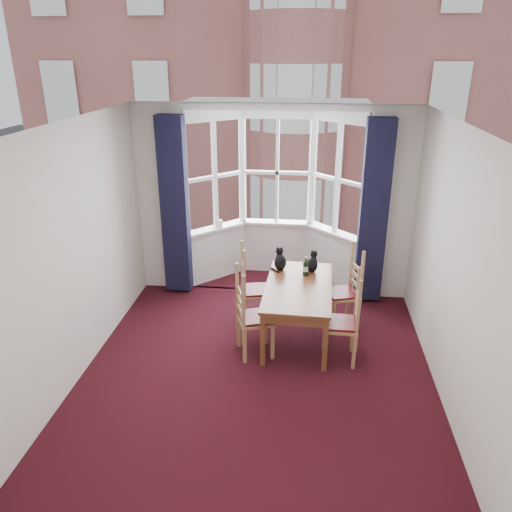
# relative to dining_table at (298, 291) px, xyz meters

# --- Properties ---
(floor) EXTENTS (4.50, 4.50, 0.00)m
(floor) POSITION_rel_dining_table_xyz_m (-0.43, -0.93, -0.64)
(floor) COLOR black
(floor) RESTS_ON ground
(ceiling) EXTENTS (4.50, 4.50, 0.00)m
(ceiling) POSITION_rel_dining_table_xyz_m (-0.43, -0.93, 2.16)
(ceiling) COLOR white
(ceiling) RESTS_ON floor
(wall_left) EXTENTS (0.00, 4.50, 4.50)m
(wall_left) POSITION_rel_dining_table_xyz_m (-2.43, -0.93, 0.76)
(wall_left) COLOR silver
(wall_left) RESTS_ON floor
(wall_right) EXTENTS (0.00, 4.50, 4.50)m
(wall_right) POSITION_rel_dining_table_xyz_m (1.57, -0.93, 0.76)
(wall_right) COLOR silver
(wall_right) RESTS_ON floor
(wall_near) EXTENTS (4.00, 0.00, 4.00)m
(wall_near) POSITION_rel_dining_table_xyz_m (-0.43, -3.18, 0.76)
(wall_near) COLOR silver
(wall_near) RESTS_ON floor
(wall_back_pier_left) EXTENTS (0.70, 0.12, 2.80)m
(wall_back_pier_left) POSITION_rel_dining_table_xyz_m (-2.08, 1.32, 0.76)
(wall_back_pier_left) COLOR silver
(wall_back_pier_left) RESTS_ON floor
(wall_back_pier_right) EXTENTS (0.70, 0.12, 2.80)m
(wall_back_pier_right) POSITION_rel_dining_table_xyz_m (1.22, 1.32, 0.76)
(wall_back_pier_right) COLOR silver
(wall_back_pier_right) RESTS_ON floor
(bay_window) EXTENTS (2.76, 0.94, 2.80)m
(bay_window) POSITION_rel_dining_table_xyz_m (-0.43, 1.83, 0.76)
(bay_window) COLOR white
(bay_window) RESTS_ON floor
(curtain_left) EXTENTS (0.38, 0.22, 2.60)m
(curtain_left) POSITION_rel_dining_table_xyz_m (-1.85, 1.14, 0.71)
(curtain_left) COLOR black
(curtain_left) RESTS_ON floor
(curtain_right) EXTENTS (0.38, 0.22, 2.60)m
(curtain_right) POSITION_rel_dining_table_xyz_m (0.99, 1.14, 0.71)
(curtain_right) COLOR black
(curtain_right) RESTS_ON floor
(dining_table) EXTENTS (0.87, 1.56, 0.72)m
(dining_table) POSITION_rel_dining_table_xyz_m (0.00, 0.00, 0.00)
(dining_table) COLOR brown
(dining_table) RESTS_ON floor
(chair_left_near) EXTENTS (0.52, 0.53, 0.92)m
(chair_left_near) POSITION_rel_dining_table_xyz_m (-0.59, -0.48, -0.17)
(chair_left_near) COLOR #A77D51
(chair_left_near) RESTS_ON floor
(chair_left_far) EXTENTS (0.48, 0.49, 0.92)m
(chair_left_far) POSITION_rel_dining_table_xyz_m (-0.65, 0.27, -0.17)
(chair_left_far) COLOR #A77D51
(chair_left_far) RESTS_ON floor
(chair_right_near) EXTENTS (0.41, 0.43, 0.92)m
(chair_right_near) POSITION_rel_dining_table_xyz_m (0.60, -0.48, -0.17)
(chair_right_near) COLOR #A77D51
(chair_right_near) RESTS_ON floor
(chair_right_far) EXTENTS (0.50, 0.52, 0.92)m
(chair_right_far) POSITION_rel_dining_table_xyz_m (0.66, 0.35, -0.17)
(chair_right_far) COLOR #A77D51
(chair_right_far) RESTS_ON floor
(cat_left) EXTENTS (0.21, 0.25, 0.31)m
(cat_left) POSITION_rel_dining_table_xyz_m (-0.26, 0.48, 0.20)
(cat_left) COLOR black
(cat_left) RESTS_ON dining_table
(cat_right) EXTENTS (0.20, 0.24, 0.29)m
(cat_right) POSITION_rel_dining_table_xyz_m (0.16, 0.46, 0.19)
(cat_right) COLOR black
(cat_right) RESTS_ON dining_table
(wine_bottle) EXTENTS (0.07, 0.07, 0.26)m
(wine_bottle) POSITION_rel_dining_table_xyz_m (0.08, 0.32, 0.19)
(wine_bottle) COLOR black
(wine_bottle) RESTS_ON dining_table
(candle_tall) EXTENTS (0.06, 0.06, 0.12)m
(candle_tall) POSITION_rel_dining_table_xyz_m (-1.28, 1.67, 0.29)
(candle_tall) COLOR white
(candle_tall) RESTS_ON bay_window
(street) EXTENTS (80.00, 80.00, 0.00)m
(street) POSITION_rel_dining_table_xyz_m (-0.43, 31.32, -6.64)
(street) COLOR #333335
(street) RESTS_ON ground
(tenement_building) EXTENTS (18.40, 7.80, 15.20)m
(tenement_building) POSITION_rel_dining_table_xyz_m (-0.43, 13.08, 0.95)
(tenement_building) COLOR #AA5F58
(tenement_building) RESTS_ON street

